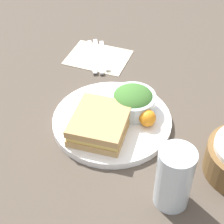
{
  "coord_description": "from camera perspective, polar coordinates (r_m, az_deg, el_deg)",
  "views": [
    {
      "loc": [
        0.59,
        0.22,
        0.61
      ],
      "look_at": [
        0.0,
        0.0,
        0.04
      ],
      "focal_mm": 60.0,
      "sensor_mm": 36.0,
      "label": 1
    }
  ],
  "objects": [
    {
      "name": "sandwich",
      "position": [
        0.82,
        -1.83,
        -1.8
      ],
      "size": [
        0.14,
        0.13,
        0.04
      ],
      "color": "tan",
      "rests_on": "plate"
    },
    {
      "name": "dressing_cup",
      "position": [
        0.89,
        -2.28,
        1.91
      ],
      "size": [
        0.04,
        0.04,
        0.03
      ],
      "primitive_type": "cylinder",
      "color": "#99999E",
      "rests_on": "plate"
    },
    {
      "name": "napkin",
      "position": [
        1.09,
        -2.1,
        8.36
      ],
      "size": [
        0.13,
        0.17,
        0.0
      ],
      "primitive_type": "cube",
      "color": "beige",
      "rests_on": "ground_plane"
    },
    {
      "name": "drink_glass",
      "position": [
        0.7,
        9.44,
        -9.9
      ],
      "size": [
        0.07,
        0.07,
        0.13
      ],
      "primitive_type": "cylinder",
      "color": "silver",
      "rests_on": "ground_plane"
    },
    {
      "name": "plate",
      "position": [
        0.87,
        0.0,
        -1.37
      ],
      "size": [
        0.28,
        0.28,
        0.02
      ],
      "primitive_type": "cylinder",
      "color": "white",
      "rests_on": "ground_plane"
    },
    {
      "name": "orange_wedge",
      "position": [
        0.84,
        5.43,
        -0.91
      ],
      "size": [
        0.04,
        0.04,
        0.04
      ],
      "primitive_type": "sphere",
      "color": "orange",
      "rests_on": "plate"
    },
    {
      "name": "fork",
      "position": [
        1.09,
        -3.06,
        8.48
      ],
      "size": [
        0.15,
        0.09,
        0.01
      ],
      "primitive_type": "cube",
      "rotation": [
        0.0,
        0.0,
        3.64
      ],
      "color": "silver",
      "rests_on": "napkin"
    },
    {
      "name": "knife",
      "position": [
        1.09,
        -2.11,
        8.56
      ],
      "size": [
        0.16,
        0.09,
        0.01
      ],
      "primitive_type": "cube",
      "rotation": [
        0.0,
        0.0,
        3.64
      ],
      "color": "silver",
      "rests_on": "napkin"
    },
    {
      "name": "salad_bowl",
      "position": [
        0.88,
        3.2,
        1.71
      ],
      "size": [
        0.11,
        0.11,
        0.06
      ],
      "color": "silver",
      "rests_on": "plate"
    },
    {
      "name": "spoon",
      "position": [
        1.09,
        -1.16,
        8.64
      ],
      "size": [
        0.14,
        0.08,
        0.01
      ],
      "primitive_type": "cube",
      "rotation": [
        0.0,
        0.0,
        3.64
      ],
      "color": "silver",
      "rests_on": "napkin"
    },
    {
      "name": "ground_plane",
      "position": [
        0.88,
        0.0,
        -1.76
      ],
      "size": [
        4.0,
        4.0,
        0.0
      ],
      "primitive_type": "plane",
      "color": "#4C4238"
    }
  ]
}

